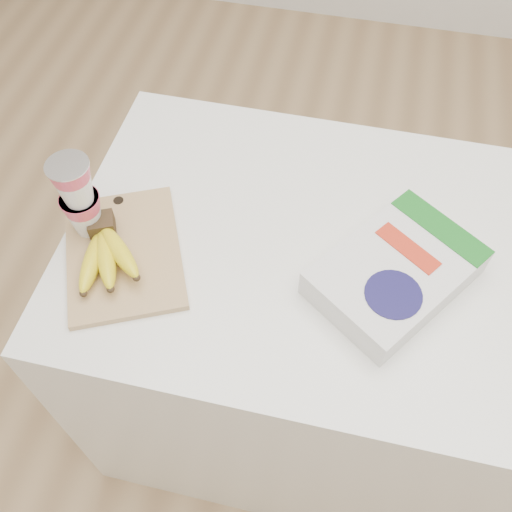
{
  "coord_description": "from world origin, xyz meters",
  "views": [
    {
      "loc": [
        -0.01,
        -0.65,
        1.65
      ],
      "look_at": [
        -0.14,
        -0.08,
        0.82
      ],
      "focal_mm": 40.0,
      "sensor_mm": 36.0,
      "label": 1
    }
  ],
  "objects_px": {
    "yogurt_stack": "(78,196)",
    "cereal_box": "(396,272)",
    "table": "(320,340)",
    "bananas": "(105,252)",
    "cutting_board": "(124,253)"
  },
  "relations": [
    {
      "from": "bananas",
      "to": "yogurt_stack",
      "type": "height_order",
      "value": "yogurt_stack"
    },
    {
      "from": "bananas",
      "to": "cutting_board",
      "type": "bearing_deg",
      "value": 49.03
    },
    {
      "from": "yogurt_stack",
      "to": "table",
      "type": "bearing_deg",
      "value": 8.59
    },
    {
      "from": "cutting_board",
      "to": "cereal_box",
      "type": "xyz_separation_m",
      "value": [
        0.49,
        0.05,
        0.02
      ]
    },
    {
      "from": "cutting_board",
      "to": "cereal_box",
      "type": "height_order",
      "value": "cereal_box"
    },
    {
      "from": "table",
      "to": "bananas",
      "type": "height_order",
      "value": "bananas"
    },
    {
      "from": "yogurt_stack",
      "to": "cereal_box",
      "type": "xyz_separation_m",
      "value": [
        0.57,
        0.02,
        -0.08
      ]
    },
    {
      "from": "bananas",
      "to": "yogurt_stack",
      "type": "bearing_deg",
      "value": 134.23
    },
    {
      "from": "cutting_board",
      "to": "bananas",
      "type": "height_order",
      "value": "bananas"
    },
    {
      "from": "bananas",
      "to": "yogurt_stack",
      "type": "relative_size",
      "value": 1.03
    },
    {
      "from": "bananas",
      "to": "cereal_box",
      "type": "distance_m",
      "value": 0.52
    },
    {
      "from": "bananas",
      "to": "yogurt_stack",
      "type": "xyz_separation_m",
      "value": [
        -0.06,
        0.06,
        0.07
      ]
    },
    {
      "from": "cutting_board",
      "to": "yogurt_stack",
      "type": "bearing_deg",
      "value": 130.72
    },
    {
      "from": "yogurt_stack",
      "to": "cereal_box",
      "type": "relative_size",
      "value": 0.51
    },
    {
      "from": "table",
      "to": "cutting_board",
      "type": "distance_m",
      "value": 0.57
    }
  ]
}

